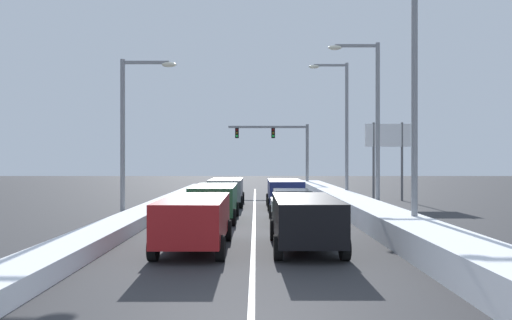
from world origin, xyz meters
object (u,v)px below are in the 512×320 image
at_px(roadside_sign_right, 386,144).
at_px(traffic_light_gantry, 280,142).
at_px(suv_green_center_lane_second, 212,199).
at_px(street_lamp_right_mid, 369,113).
at_px(street_lamp_right_far, 340,120).
at_px(suv_navy_right_lane_third, 283,191).
at_px(street_lamp_left_mid, 128,123).
at_px(street_lamp_right_near, 403,86).
at_px(suv_gray_center_lane_third, 224,189).
at_px(suv_black_right_lane_nearest, 303,218).
at_px(suv_red_center_lane_nearest, 193,218).
at_px(sedan_white_right_lane_second, 290,206).

bearing_deg(roadside_sign_right, traffic_light_gantry, 121.61).
bearing_deg(suv_green_center_lane_second, street_lamp_right_mid, 13.92).
bearing_deg(street_lamp_right_mid, street_lamp_right_far, 91.40).
relative_size(suv_navy_right_lane_third, street_lamp_left_mid, 0.64).
bearing_deg(street_lamp_right_near, suv_navy_right_lane_third, 108.13).
distance_m(suv_gray_center_lane_third, street_lamp_left_mid, 9.09).
height_order(suv_black_right_lane_nearest, traffic_light_gantry, traffic_light_gantry).
distance_m(street_lamp_right_mid, street_lamp_right_far, 7.25).
distance_m(suv_red_center_lane_nearest, suv_gray_center_lane_third, 14.44).
distance_m(street_lamp_right_near, street_lamp_left_mid, 12.53).
distance_m(suv_red_center_lane_nearest, street_lamp_right_mid, 12.77).
relative_size(street_lamp_right_mid, street_lamp_left_mid, 1.17).
height_order(traffic_light_gantry, street_lamp_right_mid, street_lamp_right_mid).
height_order(suv_red_center_lane_nearest, suv_green_center_lane_second, same).
bearing_deg(street_lamp_right_near, suv_black_right_lane_nearest, -155.12).
relative_size(sedan_white_right_lane_second, street_lamp_right_far, 0.48).
distance_m(sedan_white_right_lane_second, suv_red_center_lane_nearest, 7.53).
relative_size(suv_red_center_lane_nearest, street_lamp_right_mid, 0.55).
distance_m(suv_black_right_lane_nearest, sedan_white_right_lane_second, 6.53).
height_order(suv_gray_center_lane_third, street_lamp_right_near, street_lamp_right_near).
distance_m(suv_green_center_lane_second, street_lamp_left_mid, 5.35).
bearing_deg(traffic_light_gantry, roadside_sign_right, -58.39).
relative_size(suv_gray_center_lane_third, traffic_light_gantry, 0.65).
height_order(suv_black_right_lane_nearest, suv_navy_right_lane_third, same).
bearing_deg(suv_gray_center_lane_third, suv_navy_right_lane_third, -21.79).
bearing_deg(traffic_light_gantry, suv_black_right_lane_nearest, -91.76).
bearing_deg(street_lamp_right_near, street_lamp_right_mid, 85.74).
relative_size(street_lamp_right_near, street_lamp_left_mid, 1.23).
bearing_deg(suv_green_center_lane_second, roadside_sign_right, 43.96).
bearing_deg(suv_green_center_lane_second, sedan_white_right_lane_second, -8.42).
bearing_deg(sedan_white_right_lane_second, suv_navy_right_lane_third, 89.27).
xyz_separation_m(suv_navy_right_lane_third, roadside_sign_right, (7.55, 4.96, 3.00)).
xyz_separation_m(suv_black_right_lane_nearest, suv_green_center_lane_second, (-3.55, 7.05, 0.00)).
bearing_deg(suv_black_right_lane_nearest, sedan_white_right_lane_second, 89.49).
height_order(suv_green_center_lane_second, suv_gray_center_lane_third, same).
relative_size(suv_black_right_lane_nearest, suv_green_center_lane_second, 1.00).
relative_size(suv_black_right_lane_nearest, street_lamp_right_far, 0.52).
distance_m(sedan_white_right_lane_second, street_lamp_left_mid, 8.51).
relative_size(suv_navy_right_lane_third, suv_gray_center_lane_third, 1.00).
distance_m(traffic_light_gantry, street_lamp_right_near, 27.34).
xyz_separation_m(suv_green_center_lane_second, street_lamp_right_mid, (7.89, 1.95, 4.26)).
bearing_deg(suv_black_right_lane_nearest, suv_gray_center_lane_third, 103.51).
height_order(suv_navy_right_lane_third, street_lamp_right_mid, street_lamp_right_mid).
xyz_separation_m(suv_navy_right_lane_third, street_lamp_left_mid, (-7.66, -5.85, 3.59)).
height_order(suv_red_center_lane_nearest, street_lamp_right_far, street_lamp_right_far).
distance_m(suv_gray_center_lane_third, traffic_light_gantry, 15.60).
xyz_separation_m(sedan_white_right_lane_second, roadside_sign_right, (7.63, 11.37, 3.25)).
xyz_separation_m(street_lamp_right_mid, street_lamp_left_mid, (-11.85, -1.94, -0.66)).
distance_m(suv_green_center_lane_second, traffic_light_gantry, 22.59).
relative_size(suv_green_center_lane_second, traffic_light_gantry, 0.65).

